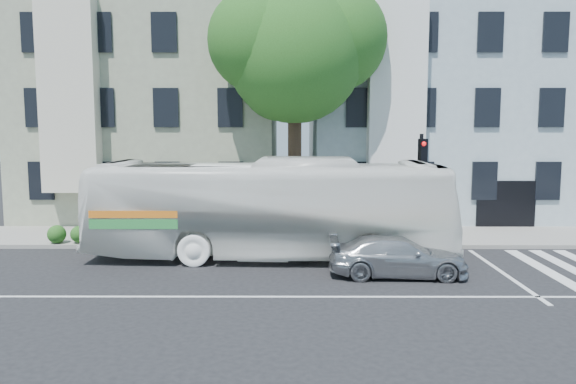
{
  "coord_description": "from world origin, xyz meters",
  "views": [
    {
      "loc": [
        -0.22,
        -14.72,
        4.57
      ],
      "look_at": [
        -0.27,
        3.93,
        2.4
      ],
      "focal_mm": 35.0,
      "sensor_mm": 36.0,
      "label": 1
    }
  ],
  "objects": [
    {
      "name": "ground",
      "position": [
        0.0,
        0.0,
        0.0
      ],
      "size": [
        120.0,
        120.0,
        0.0
      ],
      "primitive_type": "plane",
      "color": "black",
      "rests_on": "ground"
    },
    {
      "name": "sidewalk_far",
      "position": [
        0.0,
        8.0,
        0.07
      ],
      "size": [
        80.0,
        4.0,
        0.15
      ],
      "primitive_type": "cube",
      "color": "gray",
      "rests_on": "ground"
    },
    {
      "name": "building_left",
      "position": [
        -7.0,
        15.0,
        5.5
      ],
      "size": [
        12.0,
        10.0,
        11.0
      ],
      "primitive_type": "cube",
      "color": "gray",
      "rests_on": "ground"
    },
    {
      "name": "building_right",
      "position": [
        7.0,
        15.0,
        5.5
      ],
      "size": [
        12.0,
        10.0,
        11.0
      ],
      "primitive_type": "cube",
      "color": "#95A6B2",
      "rests_on": "ground"
    },
    {
      "name": "street_tree",
      "position": [
        0.06,
        8.74,
        7.83
      ],
      "size": [
        7.3,
        5.9,
        11.1
      ],
      "color": "#2D2116",
      "rests_on": "ground"
    },
    {
      "name": "bus",
      "position": [
        -0.88,
        4.56,
        1.75
      ],
      "size": [
        3.36,
        12.68,
        3.51
      ],
      "primitive_type": "imported",
      "rotation": [
        0.0,
        0.0,
        1.54
      ],
      "color": "white",
      "rests_on": "ground"
    },
    {
      "name": "sedan",
      "position": [
        3.11,
        2.16,
        0.61
      ],
      "size": [
        1.86,
        4.29,
        1.23
      ],
      "primitive_type": "imported",
      "rotation": [
        0.0,
        0.0,
        1.54
      ],
      "color": "#ACAEB3",
      "rests_on": "ground"
    },
    {
      "name": "hedge",
      "position": [
        -4.85,
        6.3,
        0.5
      ],
      "size": [
        8.19,
        3.97,
        0.7
      ],
      "primitive_type": null,
      "rotation": [
        0.0,
        0.0,
        0.39
      ],
      "color": "#2B5E1E",
      "rests_on": "sidewalk_far"
    },
    {
      "name": "traffic_signal",
      "position": [
        4.66,
        5.94,
        2.79
      ],
      "size": [
        0.43,
        0.53,
        4.32
      ],
      "rotation": [
        0.0,
        0.0,
        0.36
      ],
      "color": "black",
      "rests_on": "ground"
    }
  ]
}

